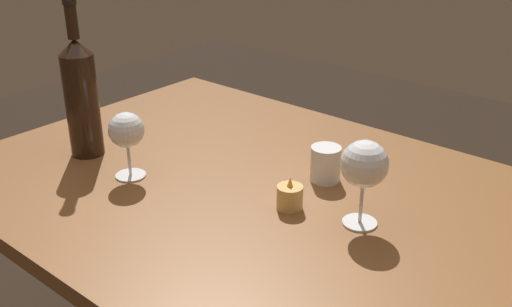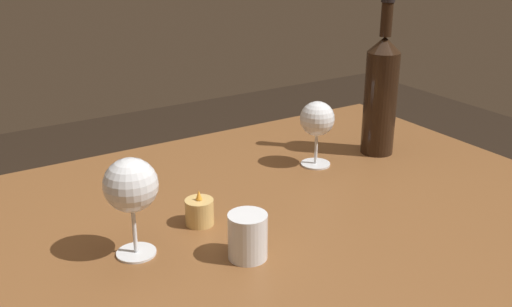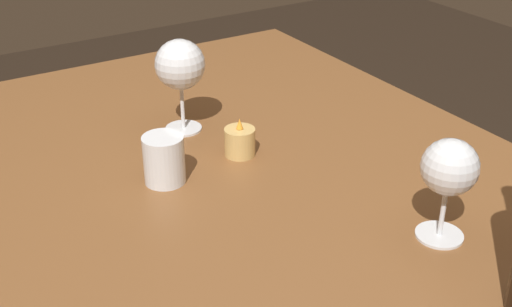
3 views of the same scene
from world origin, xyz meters
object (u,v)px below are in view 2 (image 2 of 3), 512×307
at_px(water_tumbler, 248,238).
at_px(votive_candle, 200,213).
at_px(wine_bottle, 381,93).
at_px(wine_glass_right, 317,120).
at_px(wine_glass_left, 131,187).

xyz_separation_m(water_tumbler, votive_candle, (0.01, -0.14, -0.01)).
bearing_deg(wine_bottle, wine_glass_right, -4.19).
bearing_deg(votive_candle, wine_glass_left, 15.71).
height_order(wine_glass_left, water_tumbler, wine_glass_left).
bearing_deg(wine_glass_left, votive_candle, -164.29).
bearing_deg(wine_glass_right, wine_glass_left, 17.40).
height_order(wine_glass_left, votive_candle, wine_glass_left).
relative_size(wine_glass_left, votive_candle, 2.53).
bearing_deg(wine_glass_left, water_tumbler, 145.06).
bearing_deg(votive_candle, water_tumbler, 95.75).
relative_size(wine_glass_right, water_tumbler, 1.91).
relative_size(wine_bottle, water_tumbler, 4.66).
height_order(water_tumbler, votive_candle, water_tumbler).
relative_size(wine_glass_left, wine_glass_right, 1.15).
distance_m(wine_glass_right, wine_bottle, 0.18).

